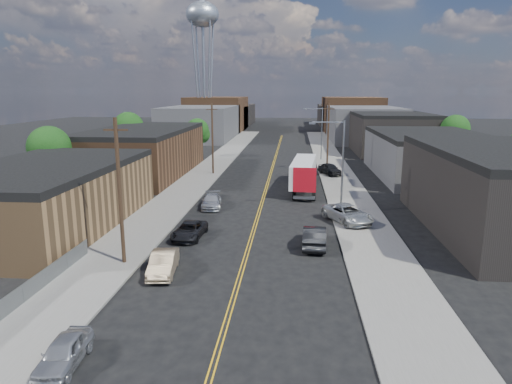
% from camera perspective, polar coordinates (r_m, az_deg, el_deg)
% --- Properties ---
extents(ground, '(260.00, 260.00, 0.00)m').
position_cam_1_polar(ground, '(79.68, 2.35, 4.05)').
color(ground, black).
rests_on(ground, ground).
extents(centerline, '(0.32, 120.00, 0.01)m').
position_cam_1_polar(centerline, '(64.89, 1.78, 2.13)').
color(centerline, gold).
rests_on(centerline, ground).
extents(sidewalk_left, '(5.00, 140.00, 0.15)m').
position_cam_1_polar(sidewalk_left, '(66.05, -6.49, 2.30)').
color(sidewalk_left, slate).
rests_on(sidewalk_left, ground).
extents(sidewalk_right, '(5.00, 140.00, 0.15)m').
position_cam_1_polar(sidewalk_right, '(65.09, 10.16, 2.03)').
color(sidewalk_right, slate).
rests_on(sidewalk_right, ground).
extents(warehouse_tan, '(12.00, 22.00, 5.60)m').
position_cam_1_polar(warehouse_tan, '(43.40, -24.77, -0.45)').
color(warehouse_tan, brown).
rests_on(warehouse_tan, ground).
extents(warehouse_brown, '(12.00, 26.00, 6.60)m').
position_cam_1_polar(warehouse_brown, '(66.80, -13.92, 4.92)').
color(warehouse_brown, '#533521').
rests_on(warehouse_brown, ground).
extents(industrial_right_b, '(14.00, 24.00, 6.10)m').
position_cam_1_polar(industrial_right_b, '(67.94, 20.77, 4.39)').
color(industrial_right_b, '#3E3D40').
rests_on(industrial_right_b, ground).
extents(industrial_right_c, '(14.00, 22.00, 7.60)m').
position_cam_1_polar(industrial_right_c, '(92.99, 16.49, 7.12)').
color(industrial_right_c, black).
rests_on(industrial_right_c, ground).
extents(skyline_left_a, '(16.00, 30.00, 8.00)m').
position_cam_1_polar(skyline_left_a, '(116.38, -6.86, 8.60)').
color(skyline_left_a, '#3E3D40').
rests_on(skyline_left_a, ground).
extents(skyline_right_a, '(16.00, 30.00, 8.00)m').
position_cam_1_polar(skyline_right_a, '(115.23, 13.24, 8.33)').
color(skyline_right_a, '#3E3D40').
rests_on(skyline_right_a, ground).
extents(skyline_left_b, '(16.00, 26.00, 10.00)m').
position_cam_1_polar(skyline_left_b, '(140.86, -4.82, 9.71)').
color(skyline_left_b, '#533521').
rests_on(skyline_left_b, ground).
extents(skyline_right_b, '(16.00, 26.00, 10.00)m').
position_cam_1_polar(skyline_right_b, '(139.91, 11.79, 9.48)').
color(skyline_right_b, '#533521').
rests_on(skyline_right_b, ground).
extents(skyline_left_c, '(16.00, 40.00, 7.00)m').
position_cam_1_polar(skyline_left_c, '(160.67, -3.61, 9.53)').
color(skyline_left_c, black).
rests_on(skyline_left_c, ground).
extents(skyline_right_c, '(16.00, 40.00, 7.00)m').
position_cam_1_polar(skyline_right_c, '(159.84, 10.92, 9.31)').
color(skyline_right_c, black).
rests_on(skyline_right_c, ground).
extents(water_tower, '(9.00, 9.00, 36.90)m').
position_cam_1_polar(water_tower, '(132.60, -6.70, 20.62)').
color(water_tower, gray).
rests_on(water_tower, ground).
extents(streetlight_near, '(3.39, 0.25, 9.00)m').
position_cam_1_polar(streetlight_near, '(44.42, 10.29, 4.09)').
color(streetlight_near, gray).
rests_on(streetlight_near, ground).
extents(streetlight_far, '(3.39, 0.25, 9.00)m').
position_cam_1_polar(streetlight_far, '(79.13, 7.94, 7.76)').
color(streetlight_far, gray).
rests_on(streetlight_far, ground).
extents(utility_pole_left_near, '(1.60, 0.26, 10.00)m').
position_cam_1_polar(utility_pole_left_near, '(31.65, -16.68, 0.09)').
color(utility_pole_left_near, black).
rests_on(utility_pole_left_near, ground).
extents(utility_pole_left_far, '(1.60, 0.26, 10.00)m').
position_cam_1_polar(utility_pole_left_far, '(65.12, -5.47, 6.67)').
color(utility_pole_left_far, black).
rests_on(utility_pole_left_far, ground).
extents(utility_pole_right, '(1.60, 0.26, 10.00)m').
position_cam_1_polar(utility_pole_right, '(67.25, 8.99, 6.76)').
color(utility_pole_right, black).
rests_on(utility_pole_right, ground).
extents(chainlink_fence, '(0.05, 16.00, 1.22)m').
position_cam_1_polar(chainlink_fence, '(28.91, -27.10, -11.30)').
color(chainlink_fence, slate).
rests_on(chainlink_fence, ground).
extents(tree_left_near, '(4.85, 4.76, 7.91)m').
position_cam_1_polar(tree_left_near, '(56.23, -24.34, 4.76)').
color(tree_left_near, black).
rests_on(tree_left_near, ground).
extents(tree_left_mid, '(5.10, 5.04, 8.37)m').
position_cam_1_polar(tree_left_mid, '(78.88, -15.59, 7.53)').
color(tree_left_mid, black).
rests_on(tree_left_mid, ground).
extents(tree_left_far, '(4.35, 4.20, 6.97)m').
position_cam_1_polar(tree_left_far, '(82.88, -7.31, 7.46)').
color(tree_left_far, black).
rests_on(tree_left_far, ground).
extents(tree_right_far, '(4.85, 4.76, 7.91)m').
position_cam_1_polar(tree_right_far, '(83.42, 23.65, 6.98)').
color(tree_right_far, black).
rests_on(tree_right_far, ground).
extents(semi_truck, '(3.36, 14.54, 3.76)m').
position_cam_1_polar(semi_truck, '(55.69, 5.93, 2.57)').
color(semi_truck, silver).
rests_on(semi_truck, ground).
extents(car_left_a, '(1.72, 3.85, 1.29)m').
position_cam_1_polar(car_left_a, '(22.38, -22.89, -18.01)').
color(car_left_a, '#B6B8BC').
rests_on(car_left_a, ground).
extents(car_left_b, '(2.03, 4.53, 1.45)m').
position_cam_1_polar(car_left_b, '(30.57, -11.52, -8.71)').
color(car_left_b, '#978162').
rests_on(car_left_b, ground).
extents(car_left_c, '(2.43, 4.74, 1.28)m').
position_cam_1_polar(car_left_c, '(37.39, -8.32, -4.77)').
color(car_left_c, black).
rests_on(car_left_c, ground).
extents(car_left_d, '(2.40, 4.83, 1.35)m').
position_cam_1_polar(car_left_d, '(46.82, -5.59, -1.14)').
color(car_left_d, '#B2B4B7').
rests_on(car_left_d, ground).
extents(car_right_oncoming, '(1.95, 4.99, 1.62)m').
position_cam_1_polar(car_right_oncoming, '(35.23, 7.32, -5.54)').
color(car_right_oncoming, black).
rests_on(car_right_oncoming, ground).
extents(car_right_lot_a, '(4.85, 6.16, 1.56)m').
position_cam_1_polar(car_right_lot_a, '(41.73, 11.35, -2.65)').
color(car_right_lot_a, '#B9BDBF').
rests_on(car_right_lot_a, sidewalk_right).
extents(car_right_lot_c, '(3.64, 5.08, 1.61)m').
position_cam_1_polar(car_right_lot_c, '(65.12, 9.24, 2.85)').
color(car_right_lot_c, black).
rests_on(car_right_lot_c, sidewalk_right).
extents(car_ahead_truck, '(2.92, 5.67, 1.53)m').
position_cam_1_polar(car_ahead_truck, '(63.24, 5.79, 2.50)').
color(car_ahead_truck, black).
rests_on(car_ahead_truck, ground).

